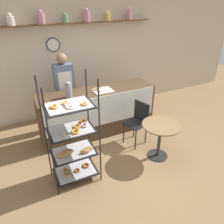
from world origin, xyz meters
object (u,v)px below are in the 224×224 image
object	(u,v)px
pastry_rack	(73,140)
donut_tray_counter	(102,90)
person_worker	(65,89)
cafe_chair	(138,119)
coffee_carafe	(69,90)
cafe_table	(160,133)

from	to	relation	value
pastry_rack	donut_tray_counter	world-z (taller)	pastry_rack
person_worker	cafe_chair	size ratio (longest dim) A/B	1.94
pastry_rack	person_worker	size ratio (longest dim) A/B	1.04
pastry_rack	cafe_chair	distance (m)	1.56
pastry_rack	coffee_carafe	distance (m)	1.18
pastry_rack	coffee_carafe	xyz separation A→B (m)	(0.27, 1.08, 0.38)
person_worker	cafe_table	xyz separation A→B (m)	(1.24, -1.81, -0.42)
cafe_chair	coffee_carafe	distance (m)	1.49
cafe_chair	donut_tray_counter	bearing A→B (deg)	-161.36
cafe_chair	donut_tray_counter	world-z (taller)	donut_tray_counter
person_worker	cafe_chair	world-z (taller)	person_worker
cafe_table	donut_tray_counter	size ratio (longest dim) A/B	1.78
cafe_table	donut_tray_counter	world-z (taller)	donut_tray_counter
cafe_chair	cafe_table	bearing A→B (deg)	-8.08
person_worker	cafe_table	distance (m)	2.23
cafe_table	coffee_carafe	size ratio (longest dim) A/B	2.23
pastry_rack	coffee_carafe	world-z (taller)	pastry_rack
cafe_table	coffee_carafe	world-z (taller)	coffee_carafe
coffee_carafe	donut_tray_counter	world-z (taller)	coffee_carafe
person_worker	donut_tray_counter	distance (m)	0.85
person_worker	cafe_table	world-z (taller)	person_worker
pastry_rack	person_worker	xyz separation A→B (m)	(0.34, 1.67, 0.18)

